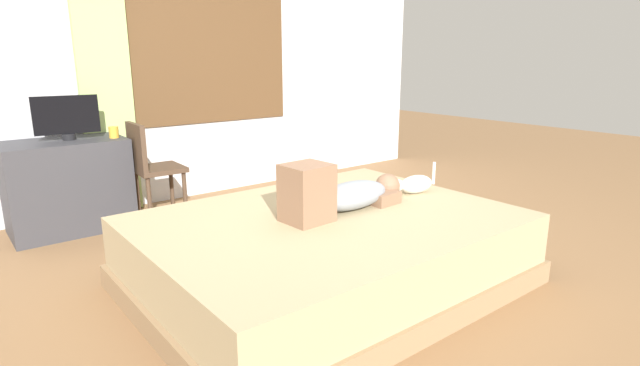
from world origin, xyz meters
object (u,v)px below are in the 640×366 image
Objects in this scene: bed at (327,251)px; person_lying at (341,194)px; desk at (68,186)px; cup at (114,132)px; tv_monitor at (66,117)px; cat at (414,184)px; chair_by_desk at (150,164)px.

person_lying reaches higher than bed.
person_lying is at bearing -61.66° from desk.
bed is at bearing -64.66° from desk.
cup reaches higher than person_lying.
desk is 0.57m from cup.
tv_monitor reaches higher than cup.
cat is (0.67, -0.00, -0.05)m from person_lying.
tv_monitor is 0.73m from chair_by_desk.
desk is (-1.12, 2.08, -0.19)m from person_lying.
desk is at bearing 118.34° from person_lying.
cat is at bearing -0.37° from person_lying.
bed is 24.30× the size of cup.
chair_by_desk is (0.54, -0.25, -0.41)m from tv_monitor.
bed is at bearing -72.30° from cup.
chair_by_desk is at bearing 102.22° from bed.
person_lying is 10.22× the size of cup.
bed is 2.60× the size of chair_by_desk.
cat is 2.19m from chair_by_desk.
bed is at bearing -178.84° from cat.
cat is 0.41× the size of chair_by_desk.
person_lying is at bearing 9.12° from bed.
cat is 2.76m from desk.
desk is at bearing 180.00° from tv_monitor.
person_lying is 1.96× the size of tv_monitor.
tv_monitor reaches higher than bed.
chair_by_desk is at bearing -22.73° from desk.
tv_monitor reaches higher than person_lying.
cat is at bearing -49.35° from desk.
tv_monitor is at bearing 117.23° from person_lying.
bed is at bearing -65.82° from tv_monitor.
cup reaches higher than bed.
tv_monitor is (-1.74, 2.09, 0.40)m from cat.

